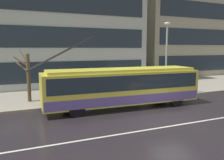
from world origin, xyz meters
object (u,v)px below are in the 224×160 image
(trolleybus, at_px, (123,86))
(pedestrian_approaching_curb, at_px, (156,76))
(bus_shelter, at_px, (71,77))
(street_tree_bare, at_px, (27,75))
(pedestrian_at_shelter, at_px, (100,86))
(street_lamp, at_px, (167,52))

(trolleybus, height_order, pedestrian_approaching_curb, trolleybus)
(bus_shelter, bearing_deg, street_tree_bare, 172.93)
(trolleybus, bearing_deg, pedestrian_at_shelter, 97.98)
(street_lamp, bearing_deg, trolleybus, -157.65)
(trolleybus, distance_m, street_tree_bare, 7.50)
(pedestrian_approaching_curb, bearing_deg, street_lamp, -57.06)
(pedestrian_at_shelter, distance_m, street_lamp, 6.52)
(trolleybus, distance_m, street_lamp, 6.19)
(trolleybus, relative_size, street_tree_bare, 3.04)
(pedestrian_at_shelter, bearing_deg, pedestrian_approaching_curb, -4.17)
(pedestrian_at_shelter, distance_m, pedestrian_approaching_curb, 5.28)
(trolleybus, xyz_separation_m, pedestrian_approaching_curb, (4.77, 2.99, 0.14))
(bus_shelter, bearing_deg, street_lamp, -11.15)
(trolleybus, relative_size, pedestrian_at_shelter, 7.31)
(street_lamp, relative_size, street_tree_bare, 1.59)
(trolleybus, relative_size, street_lamp, 1.91)
(bus_shelter, relative_size, pedestrian_approaching_curb, 1.96)
(pedestrian_approaching_curb, height_order, street_lamp, street_lamp)
(bus_shelter, height_order, street_tree_bare, street_tree_bare)
(pedestrian_at_shelter, bearing_deg, bus_shelter, 170.28)
(bus_shelter, xyz_separation_m, pedestrian_at_shelter, (2.43, -0.42, -0.83))
(pedestrian_at_shelter, distance_m, street_tree_bare, 5.87)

